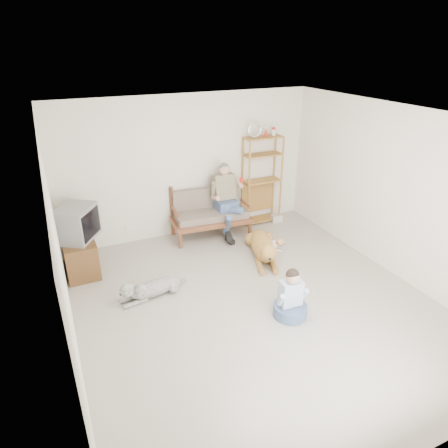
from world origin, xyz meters
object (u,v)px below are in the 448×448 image
etagere (262,180)px  golden_retriever (263,247)px  tv_stand (80,255)px  loveseat (210,212)px

etagere → golden_retriever: bearing=-117.4°
tv_stand → golden_retriever: size_ratio=0.59×
tv_stand → golden_retriever: (3.02, -0.86, -0.10)m
loveseat → golden_retriever: 1.38m
loveseat → etagere: bearing=11.8°
tv_stand → golden_retriever: bearing=-16.9°
loveseat → etagere: 1.32m
golden_retriever → tv_stand: bearing=-176.1°
etagere → golden_retriever: size_ratio=1.37×
etagere → loveseat: bearing=-173.4°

